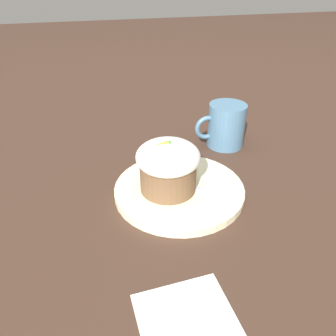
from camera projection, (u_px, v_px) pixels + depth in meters
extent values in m
plane|color=#3D281E|center=(179.00, 193.00, 0.55)|extent=(4.00, 4.00, 0.00)
cylinder|color=beige|center=(179.00, 190.00, 0.55)|extent=(0.22, 0.22, 0.01)
cylinder|color=brown|center=(168.00, 176.00, 0.53)|extent=(0.09, 0.09, 0.05)
ellipsoid|color=white|center=(168.00, 156.00, 0.51)|extent=(0.10, 0.10, 0.05)
cone|color=orange|center=(162.00, 144.00, 0.50)|extent=(0.02, 0.01, 0.01)
sphere|color=green|center=(169.00, 143.00, 0.50)|extent=(0.01, 0.01, 0.01)
cube|color=#B7B7BC|center=(205.00, 189.00, 0.54)|extent=(0.09, 0.05, 0.00)
ellipsoid|color=#B7B7BC|center=(169.00, 185.00, 0.54)|extent=(0.06, 0.05, 0.01)
cylinder|color=teal|center=(226.00, 125.00, 0.68)|extent=(0.08, 0.08, 0.09)
torus|color=teal|center=(207.00, 128.00, 0.67)|extent=(0.05, 0.01, 0.05)
cube|color=white|center=(186.00, 316.00, 0.36)|extent=(0.11, 0.09, 0.00)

